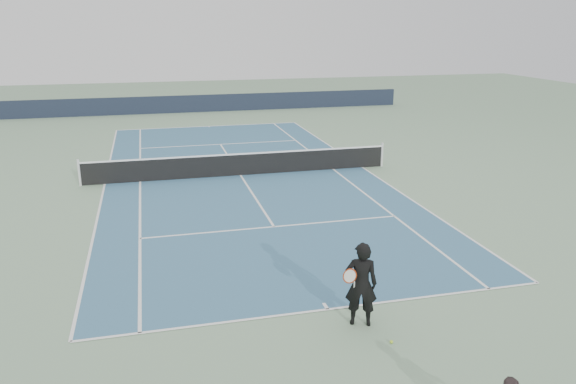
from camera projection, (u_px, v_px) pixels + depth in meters
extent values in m
plane|color=gray|center=(241.00, 175.00, 23.68)|extent=(80.00, 80.00, 0.00)
cube|color=#376382|center=(241.00, 175.00, 23.67)|extent=(10.97, 23.77, 0.01)
cylinder|color=silver|center=(79.00, 173.00, 22.02)|extent=(0.10, 0.10, 1.07)
cylinder|color=silver|center=(382.00, 155.00, 25.02)|extent=(0.10, 0.10, 1.07)
cube|color=black|center=(240.00, 165.00, 23.54)|extent=(12.80, 0.03, 0.90)
cube|color=white|center=(240.00, 154.00, 23.40)|extent=(12.80, 0.04, 0.06)
cube|color=black|center=(199.00, 104.00, 40.09)|extent=(30.00, 0.25, 1.20)
imported|color=black|center=(361.00, 284.00, 11.81)|extent=(0.84, 0.72, 1.88)
torus|color=#9A2C0C|center=(350.00, 276.00, 11.63)|extent=(0.34, 0.18, 0.36)
cylinder|color=white|center=(350.00, 276.00, 11.63)|extent=(0.29, 0.14, 0.32)
cylinder|color=white|center=(354.00, 286.00, 11.76)|extent=(0.08, 0.13, 0.27)
sphere|color=#B0D62B|center=(391.00, 342.00, 11.33)|extent=(0.07, 0.07, 0.07)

